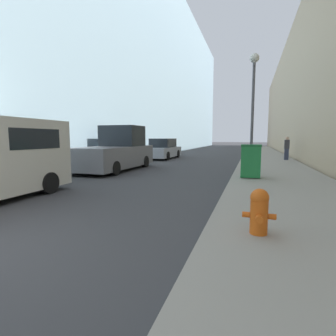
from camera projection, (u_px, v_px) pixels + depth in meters
sidewalk_right at (267, 160)px, 18.89m from camera, size 3.66×60.00×0.13m
building_left_glass at (124, 71)px, 30.08m from camera, size 12.00×60.00×18.45m
fire_hydrant at (259, 210)px, 4.14m from camera, size 0.51×0.40×0.73m
trash_bin at (251, 161)px, 9.95m from camera, size 0.73×0.64×1.27m
lamppost at (253, 96)px, 11.72m from camera, size 0.41×0.41×5.22m
pickup_truck at (116, 152)px, 13.55m from camera, size 2.21×5.50×2.29m
parked_sedan_near at (163, 149)px, 20.85m from camera, size 1.81×4.69×1.59m
pedestrian_on_sidewalk at (287, 148)px, 18.05m from camera, size 0.32×0.21×1.59m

